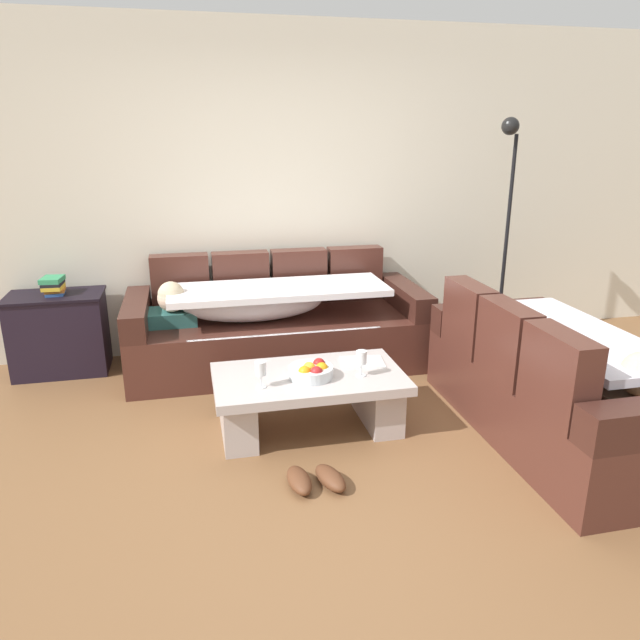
% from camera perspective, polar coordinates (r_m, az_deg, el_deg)
% --- Properties ---
extents(ground_plane, '(14.00, 14.00, 0.00)m').
position_cam_1_polar(ground_plane, '(3.55, 1.47, -13.74)').
color(ground_plane, brown).
extents(back_wall, '(9.00, 0.10, 2.70)m').
position_cam_1_polar(back_wall, '(5.16, -4.39, 12.14)').
color(back_wall, beige).
rests_on(back_wall, ground_plane).
extents(couch_along_wall, '(2.35, 0.92, 0.88)m').
position_cam_1_polar(couch_along_wall, '(4.85, -4.54, -0.60)').
color(couch_along_wall, '#4A261E').
rests_on(couch_along_wall, ground_plane).
extents(couch_near_window, '(0.92, 1.89, 0.88)m').
position_cam_1_polar(couch_near_window, '(4.00, 21.65, -5.88)').
color(couch_near_window, '#4A261E').
rests_on(couch_near_window, ground_plane).
extents(coffee_table, '(1.20, 0.68, 0.38)m').
position_cam_1_polar(coffee_table, '(3.83, -1.06, -7.17)').
color(coffee_table, '#B9AFAC').
rests_on(coffee_table, ground_plane).
extents(fruit_bowl, '(0.28, 0.28, 0.10)m').
position_cam_1_polar(fruit_bowl, '(3.71, -0.79, -4.93)').
color(fruit_bowl, silver).
rests_on(fruit_bowl, coffee_table).
extents(wine_glass_near_left, '(0.07, 0.07, 0.17)m').
position_cam_1_polar(wine_glass_near_left, '(3.57, -5.71, -4.74)').
color(wine_glass_near_left, silver).
rests_on(wine_glass_near_left, coffee_table).
extents(wine_glass_near_right, '(0.07, 0.07, 0.17)m').
position_cam_1_polar(wine_glass_near_right, '(3.72, 3.99, -3.70)').
color(wine_glass_near_right, silver).
rests_on(wine_glass_near_right, coffee_table).
extents(open_magazine, '(0.31, 0.24, 0.01)m').
position_cam_1_polar(open_magazine, '(3.96, 4.07, -4.03)').
color(open_magazine, white).
rests_on(open_magazine, coffee_table).
extents(side_cabinet, '(0.72, 0.44, 0.64)m').
position_cam_1_polar(side_cabinet, '(5.13, -23.69, -1.18)').
color(side_cabinet, black).
rests_on(side_cabinet, ground_plane).
extents(book_stack_on_cabinet, '(0.17, 0.22, 0.13)m').
position_cam_1_polar(book_stack_on_cabinet, '(5.02, -24.19, 3.05)').
color(book_stack_on_cabinet, '#2D569E').
rests_on(book_stack_on_cabinet, side_cabinet).
extents(floor_lamp, '(0.33, 0.31, 1.95)m').
position_cam_1_polar(floor_lamp, '(5.31, 17.33, 9.02)').
color(floor_lamp, black).
rests_on(floor_lamp, ground_plane).
extents(pair_of_shoes, '(0.33, 0.30, 0.09)m').
position_cam_1_polar(pair_of_shoes, '(3.35, -0.50, -15.01)').
color(pair_of_shoes, '#59331E').
rests_on(pair_of_shoes, ground_plane).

